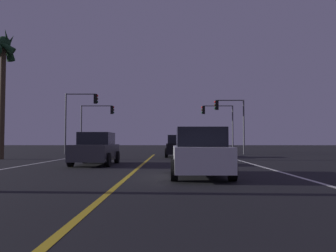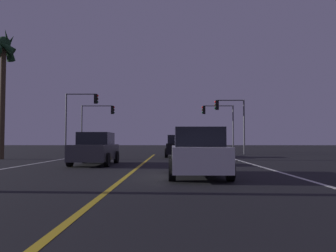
# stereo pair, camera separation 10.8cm
# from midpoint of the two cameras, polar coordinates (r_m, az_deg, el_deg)

# --- Properties ---
(lane_edge_right) EXTENTS (0.16, 37.77, 0.01)m
(lane_edge_right) POSITION_cam_midpoint_polar(r_m,az_deg,el_deg) (12.54, 21.06, -8.11)
(lane_edge_right) COLOR silver
(lane_edge_right) RESTS_ON ground
(lane_center_divider) EXTENTS (0.16, 37.77, 0.01)m
(lane_center_divider) POSITION_cam_midpoint_polar(r_m,az_deg,el_deg) (11.85, -7.14, -8.60)
(lane_center_divider) COLOR gold
(lane_center_divider) RESTS_ON ground
(car_ahead_far) EXTENTS (2.02, 4.30, 1.70)m
(car_ahead_far) POSITION_cam_midpoint_polar(r_m,az_deg,el_deg) (25.92, 1.63, -3.53)
(car_ahead_far) COLOR black
(car_ahead_far) RESTS_ON ground
(car_lead_same_lane) EXTENTS (2.02, 4.30, 1.70)m
(car_lead_same_lane) POSITION_cam_midpoint_polar(r_m,az_deg,el_deg) (11.67, 5.19, -4.67)
(car_lead_same_lane) COLOR black
(car_lead_same_lane) RESTS_ON ground
(car_oncoming) EXTENTS (2.02, 4.30, 1.70)m
(car_oncoming) POSITION_cam_midpoint_polar(r_m,az_deg,el_deg) (17.85, -12.46, -3.90)
(car_oncoming) COLOR black
(car_oncoming) RESTS_ON ground
(traffic_light_near_right) EXTENTS (2.84, 0.36, 5.13)m
(traffic_light_near_right) POSITION_cam_midpoint_polar(r_m,az_deg,el_deg) (31.66, 10.41, 2.09)
(traffic_light_near_right) COLOR #4C4C51
(traffic_light_near_right) RESTS_ON ground
(traffic_light_near_left) EXTENTS (3.13, 0.36, 5.73)m
(traffic_light_near_left) POSITION_cam_midpoint_polar(r_m,az_deg,el_deg) (32.35, -14.85, 2.80)
(traffic_light_near_left) COLOR #4C4C51
(traffic_light_near_left) RESTS_ON ground
(traffic_light_far_right) EXTENTS (3.54, 0.36, 5.18)m
(traffic_light_far_right) POSITION_cam_midpoint_polar(r_m,az_deg,el_deg) (37.02, 8.38, 1.52)
(traffic_light_far_right) COLOR #4C4C51
(traffic_light_far_right) RESTS_ON ground
(traffic_light_far_left) EXTENTS (3.73, 0.36, 5.20)m
(traffic_light_far_left) POSITION_cam_midpoint_polar(r_m,az_deg,el_deg) (37.55, -12.10, 1.52)
(traffic_light_far_left) COLOR #4C4C51
(traffic_light_far_left) RESTS_ON ground
(palm_tree_left_mid) EXTENTS (1.98, 2.15, 8.98)m
(palm_tree_left_mid) POSITION_cam_midpoint_polar(r_m,az_deg,el_deg) (26.03, -26.55, 10.59)
(palm_tree_left_mid) COLOR #473826
(palm_tree_left_mid) RESTS_ON ground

